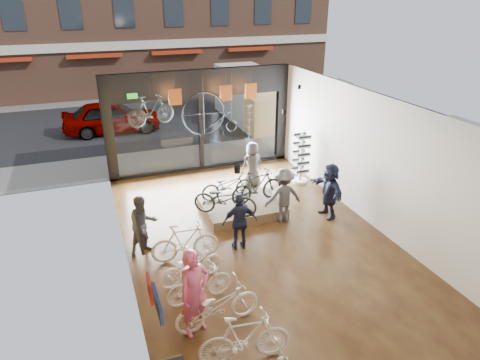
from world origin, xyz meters
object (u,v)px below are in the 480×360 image
floor_bike_2 (218,305)px  display_bike_left (225,199)px  customer_3 (283,196)px  customer_4 (252,164)px  floor_bike_5 (185,242)px  display_platform (242,208)px  box_truck (255,98)px  penny_farthing (213,114)px  display_bike_right (227,185)px  customer_1 (143,225)px  floor_bike_4 (191,266)px  display_bike_mid (257,186)px  hung_bike (151,110)px  floor_bike_1 (245,339)px  sunglasses_rack (301,159)px  customer_0 (194,292)px  customer_2 (240,222)px  customer_5 (329,191)px  floor_bike_3 (199,284)px

floor_bike_2 → display_bike_left: display_bike_left is taller
customer_3 → customer_4: bearing=-88.0°
floor_bike_5 → display_platform: 2.97m
box_truck → penny_farthing: (-4.16, -6.43, 1.17)m
box_truck → customer_4: (-3.01, -7.19, -0.52)m
floor_bike_5 → customer_3: 3.35m
box_truck → customer_4: 7.81m
display_bike_left → display_bike_right: display_bike_left is taller
display_bike_left → display_platform: bearing=-23.4°
customer_1 → floor_bike_4: bearing=-79.0°
floor_bike_5 → display_bike_mid: (2.74, 1.88, 0.31)m
floor_bike_2 → hung_bike: (-0.04, 6.59, 2.45)m
floor_bike_1 → sunglasses_rack: sunglasses_rack is taller
box_truck → floor_bike_5: 12.59m
customer_0 → customer_2: 3.19m
box_truck → display_bike_mid: box_truck is taller
customer_2 → customer_5: bearing=-160.4°
penny_farthing → customer_5: bearing=-55.8°
customer_5 → sunglasses_rack: sunglasses_rack is taller
display_platform → customer_4: size_ratio=1.50×
display_bike_mid → customer_5: (1.89, -1.10, 0.03)m
hung_bike → customer_5: bearing=-143.1°
floor_bike_2 → customer_1: 3.38m
hung_bike → customer_3: bearing=-152.1°
floor_bike_5 → customer_2: 1.52m
customer_0 → customer_2: bearing=29.4°
customer_2 → penny_farthing: bearing=-92.4°
customer_3 → floor_bike_2: bearing=52.2°
customer_2 → floor_bike_4: bearing=37.1°
floor_bike_4 → display_bike_right: bearing=-43.1°
display_bike_right → customer_2: customer_2 is taller
customer_1 → box_truck: bearing=38.1°
floor_bike_5 → customer_5: 4.71m
floor_bike_4 → customer_5: (4.71, 1.71, 0.42)m
display_bike_left → floor_bike_2: bearing=-168.0°
floor_bike_3 → penny_farthing: penny_farthing is taller
floor_bike_4 → hung_bike: 5.58m
floor_bike_3 → customer_0: 1.03m
customer_3 → sunglasses_rack: size_ratio=0.93×
floor_bike_1 → floor_bike_2: size_ratio=0.96×
customer_5 → floor_bike_4: bearing=-70.9°
floor_bike_1 → display_bike_right: 6.27m
display_bike_left → penny_farthing: bearing=21.5°
floor_bike_4 → customer_0: (-0.33, -1.62, 0.52)m
display_bike_left → display_bike_mid: bearing=-36.8°
floor_bike_5 → display_platform: bearing=-45.4°
floor_bike_5 → floor_bike_3: bearing=-179.0°
box_truck → sunglasses_rack: (-1.28, -7.52, -0.41)m
floor_bike_4 → customer_4: bearing=-48.1°
hung_bike → display_bike_left: bearing=-167.5°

